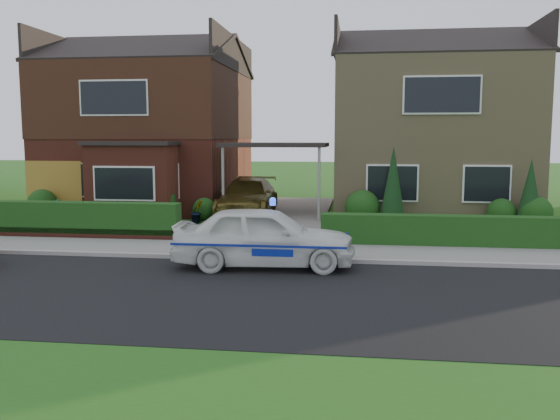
# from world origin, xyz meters

# --- Properties ---
(ground) EXTENTS (120.00, 120.00, 0.00)m
(ground) POSITION_xyz_m (0.00, 0.00, 0.00)
(ground) COLOR #215416
(ground) RESTS_ON ground
(road) EXTENTS (60.00, 6.00, 0.02)m
(road) POSITION_xyz_m (0.00, 0.00, 0.00)
(road) COLOR black
(road) RESTS_ON ground
(kerb) EXTENTS (60.00, 0.16, 0.12)m
(kerb) POSITION_xyz_m (0.00, 3.05, 0.06)
(kerb) COLOR #9E9993
(kerb) RESTS_ON ground
(sidewalk) EXTENTS (60.00, 2.00, 0.10)m
(sidewalk) POSITION_xyz_m (0.00, 4.10, 0.05)
(sidewalk) COLOR slate
(sidewalk) RESTS_ON ground
(grass_verge) EXTENTS (60.00, 4.00, 0.01)m
(grass_verge) POSITION_xyz_m (0.00, -5.00, 0.00)
(grass_verge) COLOR #215416
(grass_verge) RESTS_ON ground
(driveway) EXTENTS (3.80, 12.00, 0.12)m
(driveway) POSITION_xyz_m (0.00, 11.00, 0.06)
(driveway) COLOR #666059
(driveway) RESTS_ON ground
(house_left) EXTENTS (7.50, 9.53, 7.25)m
(house_left) POSITION_xyz_m (-5.78, 13.90, 3.81)
(house_left) COLOR brown
(house_left) RESTS_ON ground
(house_right) EXTENTS (7.50, 8.06, 7.25)m
(house_right) POSITION_xyz_m (5.80, 13.99, 3.66)
(house_right) COLOR tan
(house_right) RESTS_ON ground
(carport_link) EXTENTS (3.80, 3.00, 2.77)m
(carport_link) POSITION_xyz_m (0.00, 10.95, 2.66)
(carport_link) COLOR black
(carport_link) RESTS_ON ground
(garage_door) EXTENTS (2.20, 0.10, 2.10)m
(garage_door) POSITION_xyz_m (-8.25, 9.96, 1.05)
(garage_door) COLOR olive
(garage_door) RESTS_ON ground
(dwarf_wall) EXTENTS (7.70, 0.25, 0.36)m
(dwarf_wall) POSITION_xyz_m (-5.80, 5.30, 0.18)
(dwarf_wall) COLOR brown
(dwarf_wall) RESTS_ON ground
(hedge_left) EXTENTS (7.50, 0.55, 0.90)m
(hedge_left) POSITION_xyz_m (-5.80, 5.45, 0.00)
(hedge_left) COLOR black
(hedge_left) RESTS_ON ground
(hedge_right) EXTENTS (7.50, 0.55, 0.80)m
(hedge_right) POSITION_xyz_m (5.80, 5.35, 0.00)
(hedge_right) COLOR black
(hedge_right) RESTS_ON ground
(shrub_left_far) EXTENTS (1.08, 1.08, 1.08)m
(shrub_left_far) POSITION_xyz_m (-8.50, 9.50, 0.54)
(shrub_left_far) COLOR black
(shrub_left_far) RESTS_ON ground
(shrub_left_mid) EXTENTS (1.32, 1.32, 1.32)m
(shrub_left_mid) POSITION_xyz_m (-4.00, 9.30, 0.66)
(shrub_left_mid) COLOR black
(shrub_left_mid) RESTS_ON ground
(shrub_left_near) EXTENTS (0.84, 0.84, 0.84)m
(shrub_left_near) POSITION_xyz_m (-2.40, 9.60, 0.42)
(shrub_left_near) COLOR black
(shrub_left_near) RESTS_ON ground
(shrub_right_near) EXTENTS (1.20, 1.20, 1.20)m
(shrub_right_near) POSITION_xyz_m (3.20, 9.40, 0.60)
(shrub_right_near) COLOR black
(shrub_right_near) RESTS_ON ground
(shrub_right_mid) EXTENTS (0.96, 0.96, 0.96)m
(shrub_right_mid) POSITION_xyz_m (7.80, 9.50, 0.48)
(shrub_right_mid) COLOR black
(shrub_right_mid) RESTS_ON ground
(shrub_right_far) EXTENTS (1.08, 1.08, 1.08)m
(shrub_right_far) POSITION_xyz_m (8.80, 9.20, 0.54)
(shrub_right_far) COLOR black
(shrub_right_far) RESTS_ON ground
(conifer_a) EXTENTS (0.90, 0.90, 2.60)m
(conifer_a) POSITION_xyz_m (4.20, 9.20, 1.30)
(conifer_a) COLOR black
(conifer_a) RESTS_ON ground
(conifer_b) EXTENTS (0.90, 0.90, 2.20)m
(conifer_b) POSITION_xyz_m (8.60, 9.20, 1.10)
(conifer_b) COLOR black
(conifer_b) RESTS_ON ground
(police_car) EXTENTS (3.83, 4.27, 1.58)m
(police_car) POSITION_xyz_m (0.92, 2.40, 0.71)
(police_car) COLOR white
(police_car) RESTS_ON ground
(driveway_car) EXTENTS (1.92, 4.59, 1.33)m
(driveway_car) POSITION_xyz_m (-1.00, 10.57, 0.78)
(driveway_car) COLOR brown
(driveway_car) RESTS_ON driveway
(potted_plant_a) EXTENTS (0.51, 0.42, 0.82)m
(potted_plant_a) POSITION_xyz_m (-7.42, 8.42, 0.41)
(potted_plant_a) COLOR gray
(potted_plant_a) RESTS_ON ground
(potted_plant_b) EXTENTS (0.57, 0.56, 0.81)m
(potted_plant_b) POSITION_xyz_m (-2.50, 9.00, 0.40)
(potted_plant_b) COLOR gray
(potted_plant_b) RESTS_ON ground
(potted_plant_c) EXTENTS (0.55, 0.55, 0.73)m
(potted_plant_c) POSITION_xyz_m (-4.04, 6.00, 0.36)
(potted_plant_c) COLOR gray
(potted_plant_c) RESTS_ON ground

